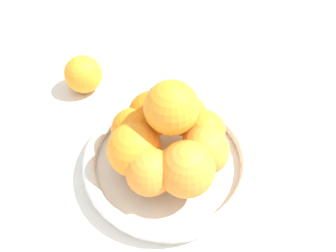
% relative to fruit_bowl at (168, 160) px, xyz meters
% --- Properties ---
extents(ground_plane, '(4.00, 4.00, 0.00)m').
position_rel_fruit_bowl_xyz_m(ground_plane, '(0.00, 0.00, -0.02)').
color(ground_plane, silver).
extents(fruit_bowl, '(0.27, 0.27, 0.03)m').
position_rel_fruit_bowl_xyz_m(fruit_bowl, '(0.00, 0.00, 0.00)').
color(fruit_bowl, silver).
rests_on(fruit_bowl, ground_plane).
extents(orange_pile, '(0.18, 0.18, 0.13)m').
position_rel_fruit_bowl_xyz_m(orange_pile, '(-0.00, -0.00, 0.06)').
color(orange_pile, orange).
rests_on(orange_pile, fruit_bowl).
extents(stray_orange, '(0.07, 0.07, 0.07)m').
position_rel_fruit_bowl_xyz_m(stray_orange, '(0.08, 0.24, 0.02)').
color(stray_orange, orange).
rests_on(stray_orange, ground_plane).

